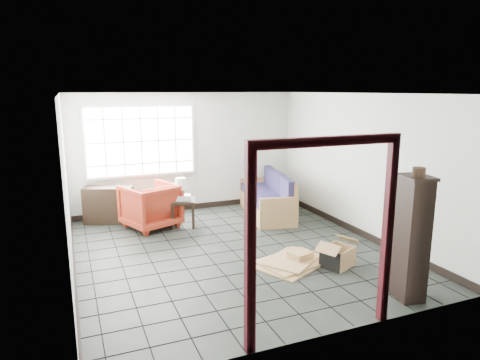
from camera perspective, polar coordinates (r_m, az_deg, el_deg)
name	(u,v)px	position (r m, az deg, el deg)	size (l,w,h in m)	color
ground	(232,251)	(7.30, -1.05, -9.40)	(5.50, 5.50, 0.00)	black
room_shell	(231,152)	(6.89, -1.19, 3.79)	(5.02, 5.52, 2.61)	silver
window_panel	(141,141)	(9.22, -13.07, 5.06)	(2.32, 0.08, 1.52)	silver
doorway_trim	(325,215)	(4.57, 11.24, -4.53)	(1.80, 0.08, 2.20)	#350C11
futon_sofa	(269,199)	(9.28, 3.88, -2.61)	(1.16, 2.17, 0.91)	brown
armchair	(150,204)	(8.53, -11.87, -3.10)	(0.93, 0.87, 0.96)	maroon
side_table	(183,204)	(8.50, -7.62, -3.25)	(0.61, 0.61, 0.54)	black
table_lamp	(181,185)	(8.40, -7.87, -0.62)	(0.34, 0.34, 0.44)	black
projector	(183,198)	(8.44, -7.58, -2.35)	(0.33, 0.28, 0.10)	silver
floor_lamp	(258,176)	(9.08, 2.40, 0.53)	(0.45, 0.28, 1.61)	black
console_shelf	(109,205)	(9.06, -17.10, -3.18)	(1.03, 0.68, 0.75)	black
tall_shelf	(412,237)	(5.88, 21.90, -7.09)	(0.42, 0.50, 1.62)	black
pot	(419,172)	(5.60, 22.75, 0.98)	(0.19, 0.19, 0.12)	black
open_box	(338,256)	(6.82, 12.88, -9.91)	(0.83, 0.63, 0.42)	#986849
cardboard_pile	(293,261)	(6.84, 7.12, -10.61)	(1.39, 1.24, 0.17)	#986849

